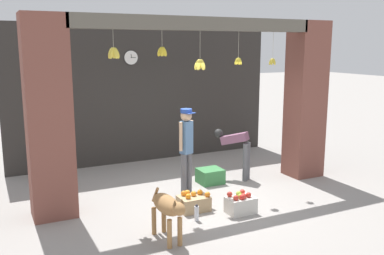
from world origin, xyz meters
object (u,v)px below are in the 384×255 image
Objects in this scene: worker_stooping at (237,147)px; fruit_crate_apples at (241,204)px; water_bottle at (197,213)px; wall_clock at (131,58)px; dog at (168,207)px; shopkeeper at (186,145)px; fruit_crate_oranges at (194,202)px; produce_box_green at (210,176)px.

fruit_crate_apples is at bearing -157.20° from worker_stooping.
wall_clock reaches higher than water_bottle.
fruit_crate_apples is at bearing 102.54° from dog.
water_bottle is at bearing -93.17° from wall_clock.
fruit_crate_apples is at bearing 90.52° from shopkeeper.
wall_clock is at bearing -106.21° from shopkeeper.
fruit_crate_oranges reaches higher than produce_box_green.
shopkeeper is at bearing 143.40° from dog.
wall_clock is at bearing 164.57° from dog.
shopkeeper reaches higher than produce_box_green.
dog is 2.10× the size of fruit_crate_apples.
dog is 2.91× the size of wall_clock.
produce_box_green is 1.97m from water_bottle.
shopkeeper is 3.25× the size of fruit_crate_oranges.
worker_stooping reaches higher than fruit_crate_apples.
worker_stooping is at bearing 1.86° from produce_box_green.
fruit_crate_apples is 0.97× the size of produce_box_green.
fruit_crate_apples is 4.60m from wall_clock.
worker_stooping is 2.21× the size of fruit_crate_apples.
dog is at bearing 37.29° from shopkeeper.
worker_stooping reaches higher than dog.
fruit_crate_apples is (0.44, -1.21, -0.82)m from shopkeeper.
fruit_crate_apples is (-0.95, -1.67, -0.53)m from worker_stooping.
fruit_crate_oranges is at bearing -129.16° from produce_box_green.
fruit_crate_apples is 1.75× the size of water_bottle.
wall_clock reaches higher than shopkeeper.
worker_stooping is 2.14× the size of produce_box_green.
wall_clock is at bearing 87.51° from worker_stooping.
worker_stooping is at bearing -55.06° from wall_clock.
shopkeeper is (1.08, 1.65, 0.46)m from dog.
dog is at bearing -146.13° from water_bottle.
shopkeeper reaches higher than worker_stooping.
produce_box_green is 3.40m from wall_clock.
dog is 0.60× the size of shopkeeper.
shopkeeper is at bearing 73.78° from fruit_crate_oranges.
worker_stooping is 2.48m from water_bottle.
produce_box_green is at bearing 135.31° from dog.
worker_stooping is 3.28m from wall_clock.
worker_stooping reaches higher than fruit_crate_oranges.
produce_box_green is 1.81× the size of water_bottle.
worker_stooping is at bearing 36.78° from fruit_crate_oranges.
produce_box_green is (-0.65, -0.02, -0.54)m from worker_stooping.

